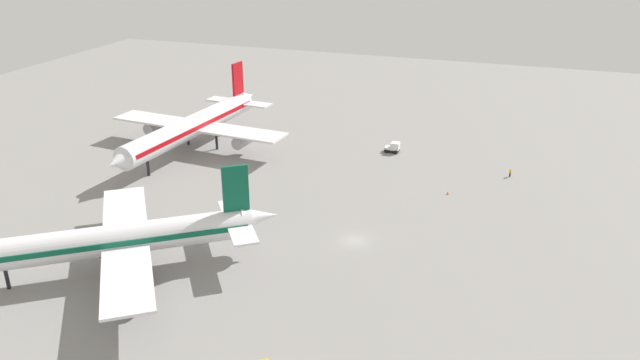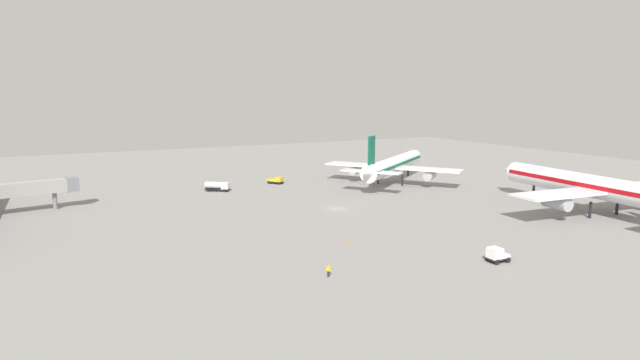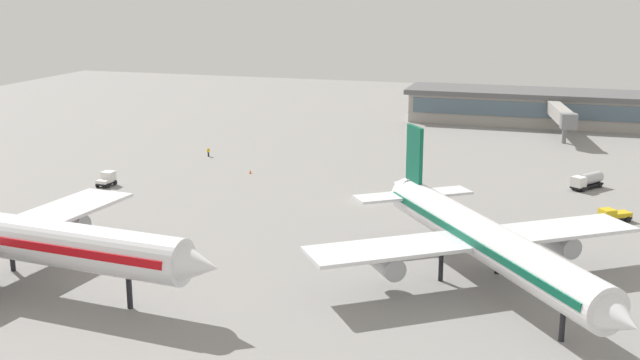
{
  "view_description": "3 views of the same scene",
  "coord_description": "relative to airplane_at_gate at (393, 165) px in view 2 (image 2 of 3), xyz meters",
  "views": [
    {
      "loc": [
        -85.84,
        -24.04,
        47.91
      ],
      "look_at": [
        8.8,
        9.11,
        5.86
      ],
      "focal_mm": 35.07,
      "sensor_mm": 36.0,
      "label": 1
    },
    {
      "loc": [
        94.35,
        -53.09,
        24.75
      ],
      "look_at": [
        -5.93,
        -1.19,
        5.64
      ],
      "focal_mm": 28.13,
      "sensor_mm": 36.0,
      "label": 2
    },
    {
      "loc": [
        -28.76,
        114.44,
        32.74
      ],
      "look_at": [
        6.18,
        3.05,
        3.53
      ],
      "focal_mm": 45.09,
      "sensor_mm": 36.0,
      "label": 3
    }
  ],
  "objects": [
    {
      "name": "safety_cone_near_gate",
      "position": [
        44.23,
        -41.24,
        -5.07
      ],
      "size": [
        0.44,
        0.44,
        0.6
      ],
      "primitive_type": "cone",
      "color": "#EA590C",
      "rests_on": "ground"
    },
    {
      "name": "ground",
      "position": [
        20.87,
        -29.96,
        -5.37
      ],
      "size": [
        288.0,
        288.0,
        0.0
      ],
      "primitive_type": "plane",
      "color": "gray"
    },
    {
      "name": "airplane_taxiing",
      "position": [
        49.6,
        15.72,
        0.45
      ],
      "size": [
        52.69,
        42.4,
        16.02
      ],
      "rotation": [
        0.0,
        0.0,
        3.05
      ],
      "color": "white",
      "rests_on": "ground"
    },
    {
      "name": "pushback_tractor",
      "position": [
        -14.81,
        -29.8,
        -4.4
      ],
      "size": [
        4.67,
        4.13,
        1.9
      ],
      "rotation": [
        0.0,
        0.0,
        0.63
      ],
      "color": "black",
      "rests_on": "ground"
    },
    {
      "name": "fuel_truck",
      "position": [
        -11.48,
        -47.78,
        -3.99
      ],
      "size": [
        5.26,
        6.2,
        2.5
      ],
      "rotation": [
        0.0,
        0.0,
        0.94
      ],
      "color": "black",
      "rests_on": "ground"
    },
    {
      "name": "baggage_tug",
      "position": [
        63.3,
        -26.32,
        -4.22
      ],
      "size": [
        2.24,
        3.23,
        2.3
      ],
      "rotation": [
        0.0,
        0.0,
        4.7
      ],
      "color": "black",
      "rests_on": "ground"
    },
    {
      "name": "jet_bridge",
      "position": [
        -6.38,
        -89.83,
        -0.24
      ],
      "size": [
        6.62,
        20.07,
        6.74
      ],
      "rotation": [
        0.0,
        0.0,
        1.76
      ],
      "color": "#9E9993",
      "rests_on": "ground"
    },
    {
      "name": "ground_crew_worker",
      "position": [
        57.09,
        -51.68,
        -4.53
      ],
      "size": [
        0.54,
        0.54,
        1.67
      ],
      "rotation": [
        0.0,
        0.0,
        5.53
      ],
      "color": "#1E2338",
      "rests_on": "ground"
    },
    {
      "name": "airplane_at_gate",
      "position": [
        0.0,
        0.0,
        0.0
      ],
      "size": [
        35.08,
        41.44,
        14.78
      ],
      "rotation": [
        0.0,
        0.0,
        2.2
      ],
      "color": "white",
      "rests_on": "ground"
    }
  ]
}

